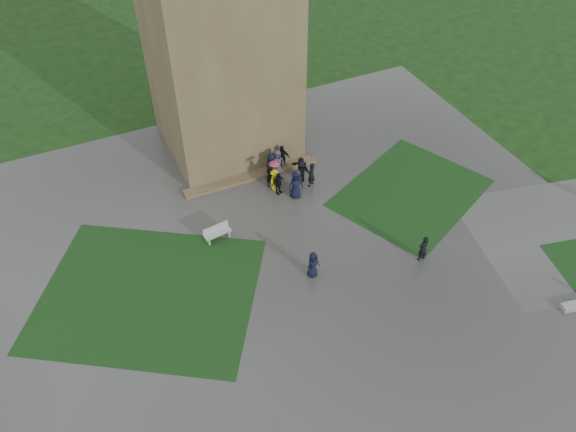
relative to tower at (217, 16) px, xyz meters
name	(u,v)px	position (x,y,z in m)	size (l,w,h in m)	color
ground	(328,294)	(0.00, -15.00, -9.00)	(120.00, 120.00, 0.00)	black
plaza	(311,268)	(0.00, -13.00, -8.99)	(34.00, 34.00, 0.02)	#3B3B38
lawn_inset_left	(149,293)	(-8.50, -11.00, -8.97)	(11.00, 9.00, 0.01)	black
lawn_inset_right	(411,193)	(8.50, -10.00, -8.97)	(9.00, 7.00, 0.01)	black
tower	(217,16)	(0.00, 0.00, 0.00)	(8.00, 8.00, 18.00)	brown
tower_plinth	(252,176)	(0.00, -4.40, -8.87)	(9.00, 0.80, 0.22)	brown
bench	(217,232)	(-3.85, -8.71, -8.51)	(1.64, 0.70, 0.92)	#ACADA8
visitor_cluster	(289,170)	(1.96, -5.90, -7.97)	(3.29, 3.73, 2.52)	black
pedestrian_mid	(313,264)	(-0.15, -13.45, -8.16)	(0.80, 0.55, 1.64)	black
pedestrian_near	(423,248)	(5.81, -14.95, -8.12)	(0.62, 0.41, 1.71)	black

